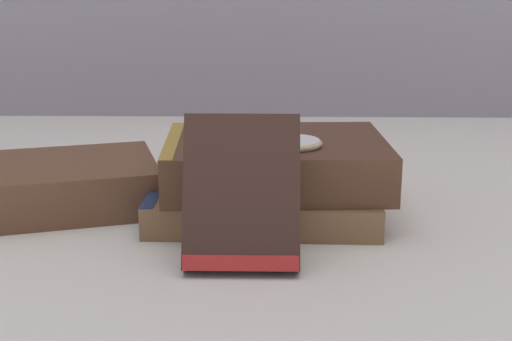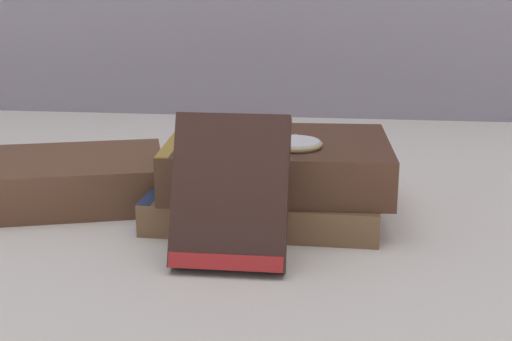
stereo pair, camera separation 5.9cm
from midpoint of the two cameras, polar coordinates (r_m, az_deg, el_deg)
ground_plane at (r=0.65m, az=-0.15°, el=-4.25°), size 3.00×3.00×0.00m
book_flat_bottom at (r=0.68m, az=-2.34°, el=-2.24°), size 0.21×0.16×0.03m
book_flat_top at (r=0.66m, az=-1.44°, el=0.65°), size 0.21×0.16×0.04m
book_side_left at (r=0.72m, az=-18.89°, el=-1.23°), size 0.23×0.19×0.05m
book_leaning_front at (r=0.55m, az=-4.26°, el=-2.33°), size 0.09×0.06×0.12m
pocket_watch at (r=0.63m, az=0.38°, el=2.17°), size 0.05×0.05×0.01m
reading_glasses at (r=0.83m, az=-3.12°, el=0.35°), size 0.10×0.05×0.00m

